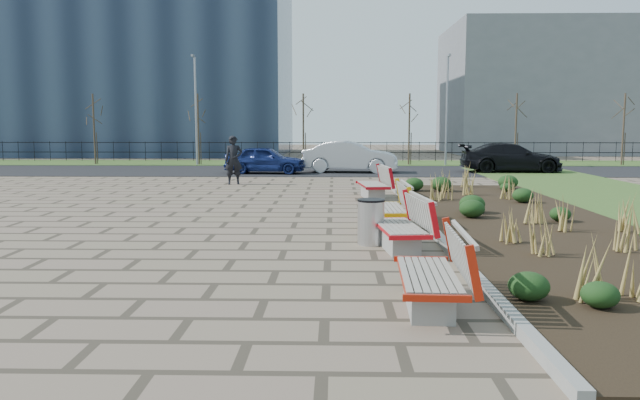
{
  "coord_description": "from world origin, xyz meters",
  "views": [
    {
      "loc": [
        1.78,
        -9.07,
        2.4
      ],
      "look_at": [
        1.5,
        3.0,
        0.9
      ],
      "focal_mm": 35.0,
      "sensor_mm": 36.0,
      "label": 1
    }
  ],
  "objects_px": {
    "lamp_west": "(196,111)",
    "bench_b": "(399,224)",
    "litter_bin": "(371,222)",
    "car_black": "(511,158)",
    "bench_c": "(387,206)",
    "car_blue": "(265,160)",
    "car_silver": "(350,157)",
    "bench_d": "(373,183)",
    "bench_a": "(428,270)",
    "pedestrian": "(234,160)",
    "lamp_east": "(447,111)"
  },
  "relations": [
    {
      "from": "pedestrian",
      "to": "car_black",
      "type": "bearing_deg",
      "value": 15.38
    },
    {
      "from": "bench_d",
      "to": "litter_bin",
      "type": "distance_m",
      "value": 7.68
    },
    {
      "from": "lamp_west",
      "to": "bench_b",
      "type": "bearing_deg",
      "value": -68.95
    },
    {
      "from": "bench_d",
      "to": "litter_bin",
      "type": "bearing_deg",
      "value": -100.27
    },
    {
      "from": "bench_c",
      "to": "car_silver",
      "type": "relative_size",
      "value": 0.46
    },
    {
      "from": "litter_bin",
      "to": "car_black",
      "type": "height_order",
      "value": "car_black"
    },
    {
      "from": "pedestrian",
      "to": "bench_a",
      "type": "bearing_deg",
      "value": -82.93
    },
    {
      "from": "bench_c",
      "to": "bench_d",
      "type": "relative_size",
      "value": 1.0
    },
    {
      "from": "bench_b",
      "to": "bench_c",
      "type": "relative_size",
      "value": 1.0
    },
    {
      "from": "litter_bin",
      "to": "lamp_west",
      "type": "bearing_deg",
      "value": 110.39
    },
    {
      "from": "bench_a",
      "to": "car_black",
      "type": "distance_m",
      "value": 23.56
    },
    {
      "from": "bench_d",
      "to": "lamp_east",
      "type": "relative_size",
      "value": 0.35
    },
    {
      "from": "bench_b",
      "to": "bench_c",
      "type": "distance_m",
      "value": 2.6
    },
    {
      "from": "bench_a",
      "to": "car_black",
      "type": "relative_size",
      "value": 0.44
    },
    {
      "from": "car_blue",
      "to": "bench_c",
      "type": "bearing_deg",
      "value": -158.67
    },
    {
      "from": "bench_d",
      "to": "pedestrian",
      "type": "height_order",
      "value": "pedestrian"
    },
    {
      "from": "bench_a",
      "to": "lamp_west",
      "type": "relative_size",
      "value": 0.35
    },
    {
      "from": "car_blue",
      "to": "car_silver",
      "type": "bearing_deg",
      "value": -74.64
    },
    {
      "from": "bench_b",
      "to": "car_silver",
      "type": "xyz_separation_m",
      "value": [
        -0.46,
        18.42,
        0.27
      ]
    },
    {
      "from": "bench_a",
      "to": "bench_b",
      "type": "xyz_separation_m",
      "value": [
        0.0,
        3.76,
        0.0
      ]
    },
    {
      "from": "bench_d",
      "to": "car_silver",
      "type": "relative_size",
      "value": 0.46
    },
    {
      "from": "bench_b",
      "to": "lamp_west",
      "type": "xyz_separation_m",
      "value": [
        -9.0,
        23.38,
        2.54
      ]
    },
    {
      "from": "bench_b",
      "to": "lamp_west",
      "type": "distance_m",
      "value": 25.18
    },
    {
      "from": "car_black",
      "to": "car_silver",
      "type": "bearing_deg",
      "value": 91.55
    },
    {
      "from": "bench_b",
      "to": "car_black",
      "type": "relative_size",
      "value": 0.44
    },
    {
      "from": "bench_a",
      "to": "litter_bin",
      "type": "relative_size",
      "value": 2.38
    },
    {
      "from": "pedestrian",
      "to": "bench_c",
      "type": "bearing_deg",
      "value": -73.12
    },
    {
      "from": "car_blue",
      "to": "car_silver",
      "type": "height_order",
      "value": "car_silver"
    },
    {
      "from": "pedestrian",
      "to": "lamp_east",
      "type": "height_order",
      "value": "lamp_east"
    },
    {
      "from": "car_silver",
      "to": "pedestrian",
      "type": "bearing_deg",
      "value": 146.63
    },
    {
      "from": "bench_c",
      "to": "litter_bin",
      "type": "height_order",
      "value": "bench_c"
    },
    {
      "from": "car_silver",
      "to": "bench_c",
      "type": "bearing_deg",
      "value": -172.75
    },
    {
      "from": "pedestrian",
      "to": "lamp_west",
      "type": "relative_size",
      "value": 0.32
    },
    {
      "from": "bench_b",
      "to": "bench_a",
      "type": "bearing_deg",
      "value": -96.28
    },
    {
      "from": "pedestrian",
      "to": "car_blue",
      "type": "height_order",
      "value": "pedestrian"
    },
    {
      "from": "bench_d",
      "to": "bench_a",
      "type": "bearing_deg",
      "value": -96.57
    },
    {
      "from": "bench_b",
      "to": "pedestrian",
      "type": "relative_size",
      "value": 1.11
    },
    {
      "from": "bench_b",
      "to": "car_silver",
      "type": "relative_size",
      "value": 0.46
    },
    {
      "from": "litter_bin",
      "to": "bench_d",
      "type": "bearing_deg",
      "value": 86.31
    },
    {
      "from": "bench_c",
      "to": "pedestrian",
      "type": "relative_size",
      "value": 1.11
    },
    {
      "from": "car_silver",
      "to": "car_black",
      "type": "relative_size",
      "value": 0.95
    },
    {
      "from": "car_silver",
      "to": "lamp_west",
      "type": "distance_m",
      "value": 10.13
    },
    {
      "from": "bench_d",
      "to": "litter_bin",
      "type": "relative_size",
      "value": 2.38
    },
    {
      "from": "bench_d",
      "to": "car_blue",
      "type": "distance_m",
      "value": 10.51
    },
    {
      "from": "bench_b",
      "to": "car_silver",
      "type": "distance_m",
      "value": 18.43
    },
    {
      "from": "litter_bin",
      "to": "car_black",
      "type": "xyz_separation_m",
      "value": [
        7.8,
        18.14,
        0.28
      ]
    },
    {
      "from": "pedestrian",
      "to": "car_silver",
      "type": "relative_size",
      "value": 0.42
    },
    {
      "from": "car_silver",
      "to": "lamp_west",
      "type": "bearing_deg",
      "value": 65.42
    },
    {
      "from": "bench_a",
      "to": "car_silver",
      "type": "relative_size",
      "value": 0.46
    },
    {
      "from": "bench_c",
      "to": "car_silver",
      "type": "height_order",
      "value": "car_silver"
    }
  ]
}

